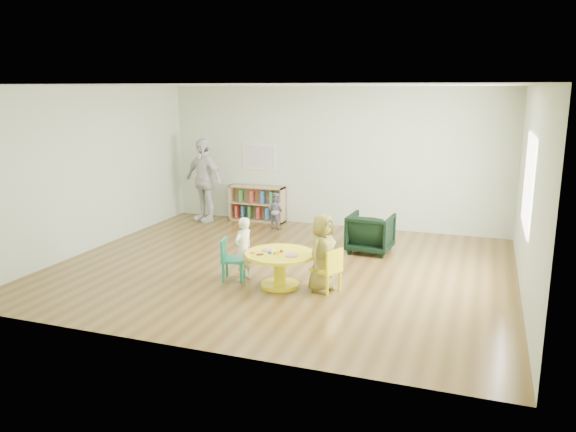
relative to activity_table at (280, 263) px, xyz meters
The scene contains 11 objects.
room 1.77m from the activity_table, 107.60° to the left, with size 7.10×7.00×2.80m.
activity_table is the anchor object (origin of this frame).
kid_chair_left 0.78m from the activity_table, behind, with size 0.40×0.40×0.62m.
kid_chair_right 0.72m from the activity_table, ahead, with size 0.44×0.44×0.62m.
bookshelf 4.13m from the activity_table, 117.15° to the left, with size 1.20×0.30×0.75m.
alphabet_poster 4.36m from the activity_table, 116.22° to the left, with size 0.74×0.01×0.54m.
armchair 2.30m from the activity_table, 67.95° to the left, with size 0.72×0.74×0.67m, color black.
child_left 0.62m from the activity_table, behind, with size 0.34×0.22×0.94m, color white.
child_right 0.64m from the activity_table, ahead, with size 0.53×0.35×1.09m, color yellow.
toddler 3.42m from the activity_table, 111.82° to the left, with size 0.36×0.28×0.73m, color #18223C.
adult_caretaker 4.43m from the activity_table, 131.76° to the left, with size 1.03×0.43×1.75m, color silver.
Camera 1 is at (2.92, -7.93, 2.75)m, focal length 35.00 mm.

